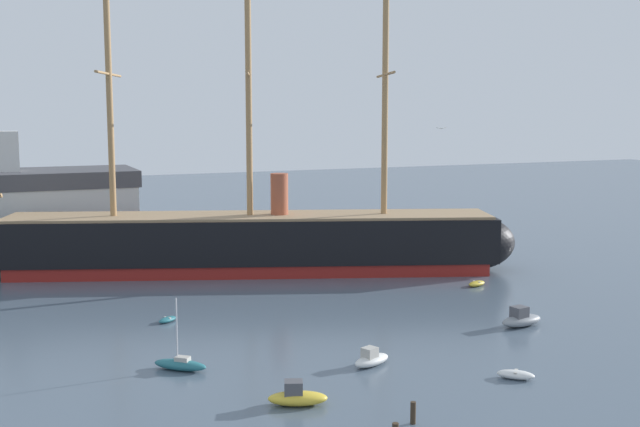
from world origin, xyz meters
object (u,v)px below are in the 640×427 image
Objects in this scene: dinghy_distant_centre at (260,259)px; mooring_piling_left_pair at (413,413)px; motorboat_foreground_left at (297,397)px; seagull_in_flight at (441,128)px; dinghy_alongside_stern at (477,284)px; dinghy_alongside_bow at (168,320)px; motorboat_mid_right at (521,319)px; tall_ship at (250,242)px; dinghy_far_right at (474,256)px; dinghy_foreground_right at (516,375)px; sailboat_mid_left at (180,364)px; motorboat_near_centre at (371,359)px.

dinghy_distant_centre is 55.38m from mooring_piling_left_pair.
seagull_in_flight is (21.40, 17.08, 17.39)m from motorboat_foreground_left.
mooring_piling_left_pair is (-26.01, -31.46, 0.42)m from dinghy_alongside_stern.
dinghy_distant_centre is (13.89, 48.91, -0.35)m from motorboat_foreground_left.
dinghy_alongside_bow is 35.28m from dinghy_alongside_stern.
motorboat_mid_right is 2.06× the size of dinghy_alongside_bow.
dinghy_alongside_stern is at bearing -39.39° from tall_ship.
motorboat_mid_right is at bearing -116.40° from dinghy_far_right.
tall_ship reaches higher than dinghy_foreground_right.
dinghy_far_right is (44.41, 15.74, 0.04)m from dinghy_alongside_bow.
dinghy_foreground_right is at bearing -4.93° from motorboat_foreground_left.
dinghy_foreground_right is 2.13× the size of seagull_in_flight.
dinghy_alongside_stern is 1.03× the size of dinghy_far_right.
sailboat_mid_left reaches higher than dinghy_distant_centre.
tall_ship is 29.98× the size of dinghy_alongside_bow.
mooring_piling_left_pair is at bearing -103.46° from motorboat_near_centre.
tall_ship is 25.64× the size of dinghy_far_right.
dinghy_alongside_stern is at bearing 2.36° from dinghy_alongside_bow.
mooring_piling_left_pair is (9.23, -30.01, 0.47)m from dinghy_alongside_bow.
motorboat_mid_right reaches higher than dinghy_foreground_right.
dinghy_foreground_right is at bearing -118.70° from dinghy_alongside_stern.
motorboat_near_centre is at bearing -138.33° from seagull_in_flight.
seagull_in_flight is (7.50, -31.83, 17.74)m from dinghy_distant_centre.
dinghy_far_right reaches higher than dinghy_alongside_bow.
sailboat_mid_left is 19.60m from mooring_piling_left_pair.
dinghy_alongside_bow is at bearing -125.26° from dinghy_distant_centre.
motorboat_mid_right is at bearing 21.28° from motorboat_foreground_left.
motorboat_foreground_left is 50.84m from dinghy_distant_centre.
motorboat_foreground_left reaches higher than dinghy_far_right.
motorboat_foreground_left reaches higher than motorboat_near_centre.
motorboat_mid_right is 2.16× the size of dinghy_distant_centre.
motorboat_near_centre reaches higher than mooring_piling_left_pair.
sailboat_mid_left is at bearing -98.23° from dinghy_alongside_bow.
dinghy_alongside_bow is at bearing 128.58° from dinghy_foreground_right.
dinghy_alongside_bow is 47.12m from dinghy_far_right.
motorboat_near_centre is 22.19m from dinghy_alongside_bow.
tall_ship is at bearing 84.14° from mooring_piling_left_pair.
dinghy_alongside_bow is at bearing -160.48° from dinghy_far_right.
motorboat_near_centre is at bearing 33.21° from motorboat_foreground_left.
motorboat_near_centre reaches higher than dinghy_far_right.
mooring_piling_left_pair is (-8.26, -54.76, 0.48)m from dinghy_distant_centre.
motorboat_near_centre is 11.64m from mooring_piling_left_pair.
dinghy_foreground_right is 12.03m from mooring_piling_left_pair.
motorboat_near_centre is 0.68× the size of sailboat_mid_left.
motorboat_foreground_left is at bearing -103.93° from tall_ship.
dinghy_alongside_stern is at bearing 22.48° from sailboat_mid_left.
motorboat_mid_right is at bearing 14.81° from motorboat_near_centre.
tall_ship reaches higher than sailboat_mid_left.
motorboat_foreground_left is at bearing 175.07° from dinghy_foreground_right.
dinghy_alongside_bow is at bearing 107.10° from mooring_piling_left_pair.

